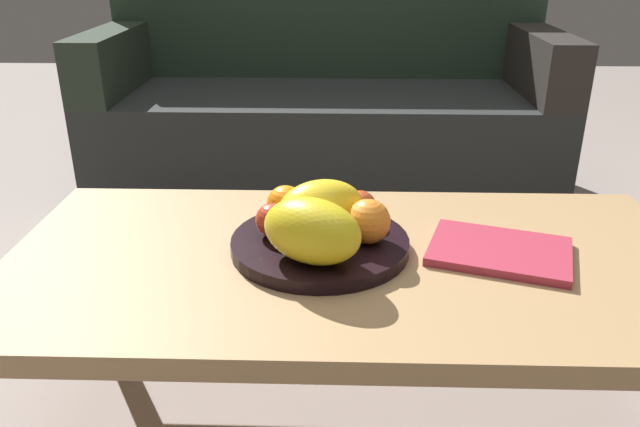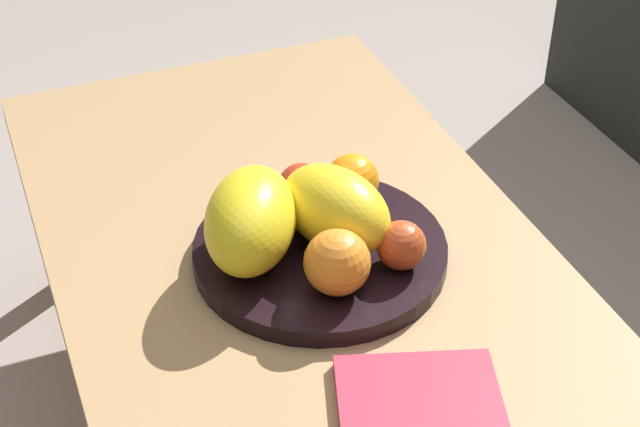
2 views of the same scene
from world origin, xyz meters
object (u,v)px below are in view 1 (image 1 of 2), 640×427
apple_left (272,220)px  banana_bunch (318,215)px  melon_smaller_beside (321,208)px  magazine (500,251)px  coffee_table (351,274)px  apple_front (360,206)px  couch (325,111)px  melon_large_front (312,231)px  orange_front (286,204)px  orange_left (368,221)px  fruit_bowl (320,244)px

apple_left → banana_bunch: (0.08, 0.04, -0.01)m
melon_smaller_beside → magazine: 0.34m
coffee_table → apple_front: apple_front is taller
couch → banana_bunch: size_ratio=11.58×
melon_large_front → banana_bunch: size_ratio=1.22×
melon_large_front → orange_front: 0.17m
coffee_table → banana_bunch: 0.13m
orange_left → magazine: bearing=0.6°
melon_large_front → apple_front: size_ratio=2.85×
apple_left → banana_bunch: 0.09m
coffee_table → apple_front: (0.02, 0.10, 0.10)m
couch → magazine: (0.35, -1.36, 0.09)m
coffee_table → fruit_bowl: (-0.06, 0.02, 0.05)m
coffee_table → banana_bunch: (-0.06, 0.07, 0.09)m
orange_front → magazine: (0.40, -0.08, -0.05)m
melon_smaller_beside → apple_front: (0.07, 0.06, -0.02)m
orange_front → apple_front: orange_front is taller
couch → fruit_bowl: (0.02, -1.35, 0.09)m
banana_bunch → apple_left: bearing=-155.1°
magazine → fruit_bowl: bearing=-163.7°
melon_large_front → magazine: size_ratio=0.72×
magazine → orange_front: bearing=-173.8°
orange_left → apple_front: (-0.01, 0.09, -0.01)m
apple_left → couch: bearing=87.1°
couch → banana_bunch: bearing=-89.4°
melon_smaller_beside → banana_bunch: (-0.01, 0.03, -0.03)m
apple_left → orange_front: bearing=73.7°
melon_large_front → magazine: 0.36m
couch → orange_left: (0.11, -1.36, 0.15)m
melon_large_front → apple_left: (-0.08, 0.10, -0.02)m
couch → orange_front: size_ratio=23.16×
apple_front → apple_left: same height
melon_large_front → melon_smaller_beside: (0.01, 0.11, -0.00)m
banana_bunch → apple_front: bearing=21.6°
couch → fruit_bowl: bearing=-89.1°
coffee_table → apple_left: 0.18m
melon_large_front → magazine: (0.34, 0.08, -0.07)m
orange_front → fruit_bowl: bearing=-46.9°
coffee_table → melon_smaller_beside: bearing=145.3°
fruit_bowl → apple_left: size_ratio=5.22×
melon_large_front → apple_front: melon_large_front is taller
couch → banana_bunch: (0.01, -1.30, 0.13)m
fruit_bowl → orange_front: 0.11m
fruit_bowl → apple_front: apple_front is taller
magazine → coffee_table: bearing=-160.1°
orange_front → apple_front: (0.14, 0.00, -0.01)m
orange_front → coffee_table: bearing=-36.0°
melon_large_front → orange_left: size_ratio=2.19×
orange_left → apple_left: orange_left is taller
coffee_table → orange_left: orange_left is taller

